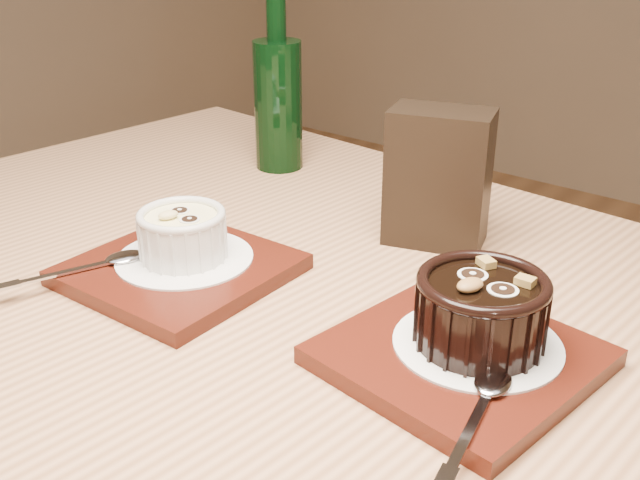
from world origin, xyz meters
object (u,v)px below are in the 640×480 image
Objects in this scene: table at (302,401)px; tray_right at (460,357)px; ramekin_dark at (481,308)px; condiment_stand at (438,178)px; green_bottle at (278,100)px; tray_left at (180,270)px; ramekin_white at (182,232)px.

table is 6.98× the size of tray_right.
ramekin_dark is 0.71× the size of condiment_stand.
green_bottle reaches higher than condiment_stand.
tray_left is 0.04m from ramekin_white.
tray_left is 0.27m from condiment_stand.
green_bottle reaches higher than tray_right.
table is at bearing 7.14° from tray_left.
ramekin_dark is at bearing -50.41° from condiment_stand.
condiment_stand reaches higher than tray_right.
table is 8.97× the size of condiment_stand.
tray_right is at bearing 25.75° from ramekin_white.
ramekin_white is at bearing -157.17° from ramekin_dark.
ramekin_dark is 0.22m from condiment_stand.
ramekin_dark is 0.43× the size of green_bottle.
tray_left is 1.00× the size of tray_right.
tray_left is 0.34m from green_bottle.
table is 0.26m from condiment_stand.
green_bottle is at bearing 115.31° from tray_left.
condiment_stand reaches higher than table.
ramekin_white is at bearing -64.38° from green_bottle.
table is at bearing 23.36° from ramekin_white.
green_bottle reaches higher than ramekin_dark.
condiment_stand is (0.14, 0.22, 0.06)m from tray_left.
green_bottle is (-0.42, 0.26, 0.08)m from tray_right.
ramekin_dark is at bearing 28.06° from ramekin_white.
table is 0.17m from tray_right.
green_bottle is (-0.28, 0.07, 0.02)m from condiment_stand.
tray_left is 0.78× the size of green_bottle.
ramekin_white is at bearing -174.04° from tray_right.
green_bottle reaches higher than ramekin_white.
tray_right is (0.14, 0.02, 0.10)m from table.
ramekin_dark is 0.49m from green_bottle.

